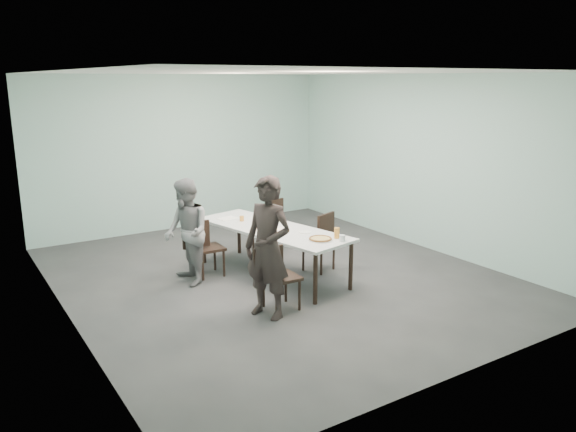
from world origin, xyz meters
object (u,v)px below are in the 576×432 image
side_plate (305,232)px  water_tumbler (342,238)px  diner_near (268,248)px  diner_far (187,232)px  chair_far_left (203,244)px  pizza (320,239)px  chair_near_right (322,238)px  beer_glass (337,233)px  table (272,231)px  chair_far_right (270,221)px  tealight (270,228)px  chair_near_left (276,273)px  amber_tumbler (242,219)px

side_plate → water_tumbler: water_tumbler is taller
diner_near → diner_far: size_ratio=1.15×
chair_far_left → pizza: (1.10, -1.46, 0.27)m
chair_near_right → beer_glass: size_ratio=5.80×
diner_far → pizza: size_ratio=4.55×
table → chair_far_right: size_ratio=3.14×
beer_glass → chair_near_right: bearing=67.2°
diner_far → water_tumbler: diner_far is taller
water_tumbler → chair_far_left: bearing=128.3°
tealight → chair_near_right: bearing=-6.7°
diner_near → side_plate: 1.33m
chair_far_left → tealight: chair_far_left is taller
table → pizza: (0.21, -0.93, 0.08)m
diner_near → pizza: size_ratio=5.25×
water_tumbler → chair_near_left: bearing=-179.6°
table → diner_far: diner_far is taller
side_plate → water_tumbler: size_ratio=2.00×
diner_far → tealight: bearing=73.8°
tealight → side_plate: bearing=-52.8°
chair_far_left → chair_far_right: 1.69m
diner_near → amber_tumbler: 1.96m
chair_near_left → tealight: size_ratio=15.54×
chair_near_left → pizza: chair_near_left is taller
chair_far_right → side_plate: chair_far_right is taller
side_plate → chair_far_left: bearing=138.5°
diner_near → pizza: bearing=83.8°
chair_far_left → beer_glass: bearing=-46.0°
chair_near_right → diner_far: (-2.02, 0.53, 0.27)m
chair_near_left → chair_far_right: size_ratio=1.00×
chair_far_right → side_plate: 1.74m
chair_near_left → chair_far_left: 1.70m
chair_far_right → chair_far_left: bearing=8.2°
chair_far_left → water_tumbler: size_ratio=9.67×
pizza → tealight: (-0.28, 0.89, 0.00)m
diner_near → diner_far: diner_near is taller
side_plate → chair_far_right: bearing=76.2°
pizza → beer_glass: size_ratio=2.27×
chair_near_left → pizza: 0.92m
amber_tumbler → pizza: bearing=-75.3°
chair_far_left → chair_near_right: bearing=-19.8°
diner_near → tealight: (0.74, 1.20, -0.12)m
chair_near_right → pizza: size_ratio=2.56×
chair_near_right → side_plate: size_ratio=4.83×
tealight → amber_tumbler: bearing=100.3°
diner_near → beer_glass: size_ratio=11.90×
diner_near → tealight: 1.42m
table → diner_far: 1.27m
pizza → tealight: 0.93m
pizza → amber_tumbler: (-0.40, 1.54, 0.02)m
amber_tumbler → chair_near_left: bearing=-104.4°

